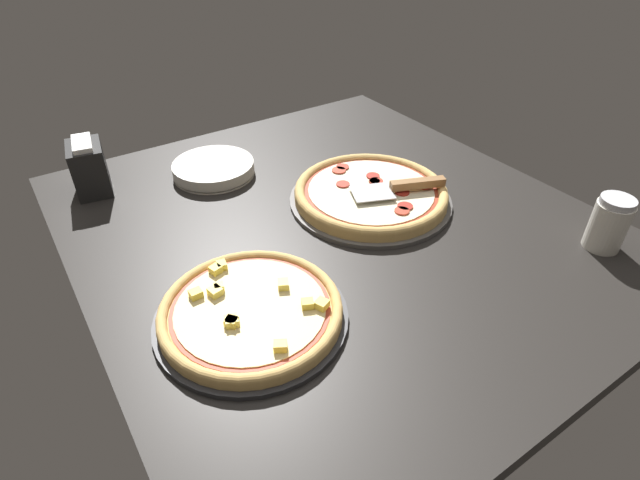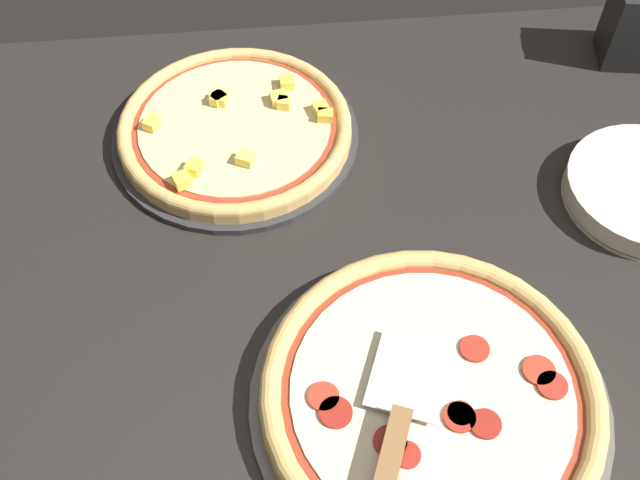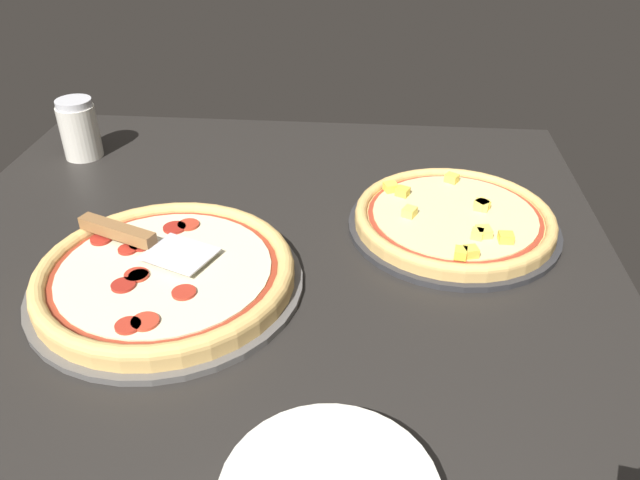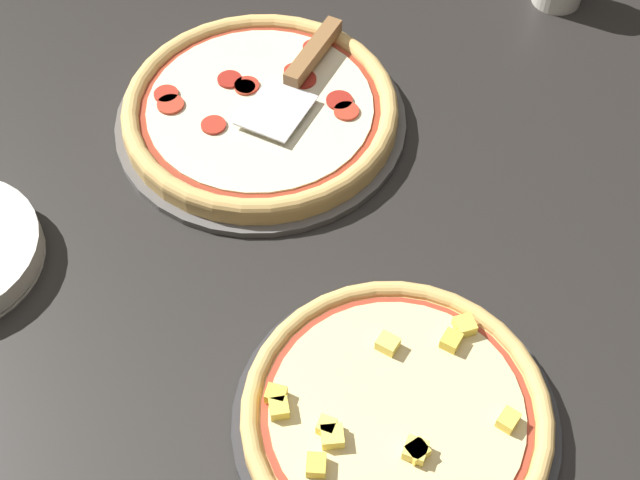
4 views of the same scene
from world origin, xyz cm
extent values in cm
cube|color=black|center=(0.00, 0.00, -1.80)|extent=(123.42, 111.50, 3.60)
cylinder|color=#565451|center=(2.42, -12.34, 0.50)|extent=(39.58, 39.58, 1.00)
cylinder|color=#DBAD60|center=(2.42, -12.34, 1.99)|extent=(37.21, 37.21, 1.99)
torus|color=#DBAD60|center=(2.42, -12.34, 2.99)|extent=(37.21, 37.21, 2.43)
cylinder|color=maroon|center=(2.42, -12.34, 3.06)|extent=(32.34, 32.34, 0.15)
cylinder|color=beige|center=(2.42, -12.34, 3.19)|extent=(30.51, 30.51, 0.40)
cylinder|color=#AD2D1E|center=(8.01, -7.99, 3.59)|extent=(3.32, 3.32, 0.40)
cylinder|color=maroon|center=(7.15, -16.72, 3.59)|extent=(3.36, 3.36, 0.40)
cylinder|color=maroon|center=(-1.50, -19.15, 3.59)|extent=(2.89, 2.89, 0.40)
cylinder|color=maroon|center=(-2.95, -17.61, 3.59)|extent=(3.51, 3.51, 0.40)
cylinder|color=#B73823|center=(4.83, -15.33, 3.59)|extent=(2.83, 2.83, 0.40)
cylinder|color=#AD2D1E|center=(4.64, -15.73, 3.59)|extent=(3.42, 3.42, 0.40)
cylinder|color=maroon|center=(-8.12, -13.92, 3.59)|extent=(3.59, 3.59, 0.40)
cylinder|color=#B73823|center=(14.34, -11.28, 3.59)|extent=(3.62, 3.62, 0.40)
cylinder|color=#B73823|center=(-9.21, -11.99, 3.59)|extent=(3.40, 3.40, 0.40)
cylinder|color=#AD2D1E|center=(15.28, -13.17, 3.59)|extent=(3.33, 3.33, 0.40)
cylinder|color=#2D2D30|center=(-17.33, 30.63, 0.50)|extent=(35.02, 35.02, 1.00)
cylinder|color=#DBAD60|center=(-17.33, 30.63, 1.81)|extent=(32.92, 32.92, 1.63)
torus|color=#DBAD60|center=(-17.33, 30.63, 2.63)|extent=(32.92, 32.92, 1.96)
cylinder|color=#A33823|center=(-17.33, 30.63, 2.70)|extent=(28.62, 28.62, 0.15)
cylinder|color=beige|center=(-17.33, 30.63, 2.83)|extent=(27.00, 27.00, 0.40)
cube|color=#F9E05B|center=(-10.16, 33.32, 3.74)|extent=(2.23, 2.18, 1.43)
cube|color=#F9E05B|center=(-16.03, 23.10, 3.74)|extent=(2.88, 2.75, 1.43)
cube|color=#F4D64C|center=(-24.41, 20.10, 3.74)|extent=(2.81, 2.83, 1.43)
cube|color=#F9E05B|center=(-19.29, 35.18, 3.74)|extent=(2.85, 2.84, 1.43)
cube|color=#F4D64C|center=(-28.72, 31.08, 3.74)|extent=(2.68, 2.80, 1.43)
cube|color=#F4D64C|center=(-5.09, 31.74, 3.74)|extent=(2.43, 2.45, 1.43)
cube|color=yellow|center=(-4.60, 30.22, 3.74)|extent=(2.39, 2.13, 1.43)
cube|color=yellow|center=(-9.46, 37.57, 3.74)|extent=(2.00, 2.25, 1.43)
cube|color=yellow|center=(-22.90, 22.15, 3.74)|extent=(2.65, 2.74, 1.43)
cube|color=#F9E05B|center=(-10.84, 34.40, 3.74)|extent=(2.65, 2.57, 1.43)
cube|color=#F4D64C|center=(-19.44, 35.26, 3.74)|extent=(2.78, 2.76, 1.43)
cube|color=silver|center=(0.39, -10.72, 4.32)|extent=(10.70, 11.71, 0.24)
cube|color=olive|center=(-3.97, -21.39, 5.20)|extent=(7.15, 13.35, 2.00)
camera|label=1|loc=(-77.59, 56.11, 65.02)|focal=28.00mm
camera|label=2|loc=(-13.01, -46.15, 76.76)|focal=42.00mm
camera|label=3|loc=(72.89, 16.11, 55.32)|focal=35.00mm
camera|label=4|loc=(-12.76, 72.31, 88.12)|focal=50.00mm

